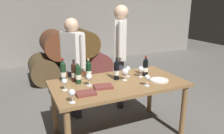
# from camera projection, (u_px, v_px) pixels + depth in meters

# --- Properties ---
(ground_plane) EXTENTS (14.00, 14.00, 0.00)m
(ground_plane) POSITION_uv_depth(u_px,v_px,m) (118.00, 134.00, 3.02)
(ground_plane) COLOR #66635E
(cellar_back_wall) EXTENTS (10.00, 0.24, 2.80)m
(cellar_back_wall) POSITION_uv_depth(u_px,v_px,m) (55.00, 15.00, 6.30)
(cellar_back_wall) COLOR gray
(cellar_back_wall) RESTS_ON ground_plane
(barrel_stack) EXTENTS (1.86, 0.90, 1.15)m
(barrel_stack) POSITION_uv_depth(u_px,v_px,m) (70.00, 57.00, 5.15)
(barrel_stack) COLOR #503D25
(barrel_stack) RESTS_ON ground_plane
(dining_table) EXTENTS (1.70, 0.90, 0.76)m
(dining_table) POSITION_uv_depth(u_px,v_px,m) (118.00, 89.00, 2.83)
(dining_table) COLOR olive
(dining_table) RESTS_ON ground_plane
(wine_bottle_0) EXTENTS (0.07, 0.07, 0.28)m
(wine_bottle_0) POSITION_uv_depth(u_px,v_px,m) (78.00, 74.00, 2.73)
(wine_bottle_0) COLOR #19381E
(wine_bottle_0) RESTS_ON dining_table
(wine_bottle_1) EXTENTS (0.07, 0.07, 0.31)m
(wine_bottle_1) POSITION_uv_depth(u_px,v_px,m) (63.00, 72.00, 2.79)
(wine_bottle_1) COLOR #19381E
(wine_bottle_1) RESTS_ON dining_table
(wine_bottle_2) EXTENTS (0.07, 0.07, 0.30)m
(wine_bottle_2) POSITION_uv_depth(u_px,v_px,m) (116.00, 70.00, 2.88)
(wine_bottle_2) COLOR black
(wine_bottle_2) RESTS_ON dining_table
(wine_bottle_3) EXTENTS (0.07, 0.07, 0.28)m
(wine_bottle_3) POSITION_uv_depth(u_px,v_px,m) (89.00, 70.00, 2.89)
(wine_bottle_3) COLOR black
(wine_bottle_3) RESTS_ON dining_table
(wine_bottle_4) EXTENTS (0.07, 0.07, 0.28)m
(wine_bottle_4) POSITION_uv_depth(u_px,v_px,m) (145.00, 67.00, 3.03)
(wine_bottle_4) COLOR black
(wine_bottle_4) RESTS_ON dining_table
(wine_bottle_5) EXTENTS (0.07, 0.07, 0.29)m
(wine_bottle_5) POSITION_uv_depth(u_px,v_px,m) (74.00, 72.00, 2.80)
(wine_bottle_5) COLOR black
(wine_bottle_5) RESTS_ON dining_table
(wine_glass_0) EXTENTS (0.07, 0.07, 0.15)m
(wine_glass_0) POSITION_uv_depth(u_px,v_px,m) (72.00, 93.00, 2.20)
(wine_glass_0) COLOR white
(wine_glass_0) RESTS_ON dining_table
(wine_glass_1) EXTENTS (0.08, 0.08, 0.15)m
(wine_glass_1) POSITION_uv_depth(u_px,v_px,m) (141.00, 69.00, 2.98)
(wine_glass_1) COLOR white
(wine_glass_1) RESTS_ON dining_table
(wine_glass_2) EXTENTS (0.07, 0.07, 0.15)m
(wine_glass_2) POSITION_uv_depth(u_px,v_px,m) (64.00, 82.00, 2.52)
(wine_glass_2) COLOR white
(wine_glass_2) RESTS_ON dining_table
(wine_glass_3) EXTENTS (0.09, 0.09, 0.16)m
(wine_glass_3) POSITION_uv_depth(u_px,v_px,m) (125.00, 72.00, 2.84)
(wine_glass_3) COLOR white
(wine_glass_3) RESTS_ON dining_table
(wine_glass_4) EXTENTS (0.07, 0.07, 0.15)m
(wine_glass_4) POSITION_uv_depth(u_px,v_px,m) (128.00, 69.00, 3.00)
(wine_glass_4) COLOR white
(wine_glass_4) RESTS_ON dining_table
(wine_glass_5) EXTENTS (0.08, 0.08, 0.15)m
(wine_glass_5) POSITION_uv_depth(u_px,v_px,m) (89.00, 77.00, 2.66)
(wine_glass_5) COLOR white
(wine_glass_5) RESTS_ON dining_table
(wine_glass_6) EXTENTS (0.07, 0.07, 0.14)m
(wine_glass_6) POSITION_uv_depth(u_px,v_px,m) (147.00, 78.00, 2.65)
(wine_glass_6) COLOR white
(wine_glass_6) RESTS_ON dining_table
(tasting_notebook) EXTENTS (0.22, 0.17, 0.03)m
(tasting_notebook) POSITION_uv_depth(u_px,v_px,m) (86.00, 93.00, 2.43)
(tasting_notebook) COLOR brown
(tasting_notebook) RESTS_ON dining_table
(leather_ledger) EXTENTS (0.25, 0.20, 0.03)m
(leather_ledger) POSITION_uv_depth(u_px,v_px,m) (103.00, 87.00, 2.62)
(leather_ledger) COLOR brown
(leather_ledger) RESTS_ON dining_table
(serving_plate) EXTENTS (0.24, 0.24, 0.01)m
(serving_plate) POSITION_uv_depth(u_px,v_px,m) (159.00, 80.00, 2.86)
(serving_plate) COLOR white
(serving_plate) RESTS_ON dining_table
(sommelier_presenting) EXTENTS (0.31, 0.45, 1.72)m
(sommelier_presenting) POSITION_uv_depth(u_px,v_px,m) (121.00, 48.00, 3.55)
(sommelier_presenting) COLOR #383842
(sommelier_presenting) RESTS_ON ground_plane
(taster_seated_left) EXTENTS (0.31, 0.44, 1.54)m
(taster_seated_left) POSITION_uv_depth(u_px,v_px,m) (73.00, 60.00, 3.23)
(taster_seated_left) COLOR #383842
(taster_seated_left) RESTS_ON ground_plane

